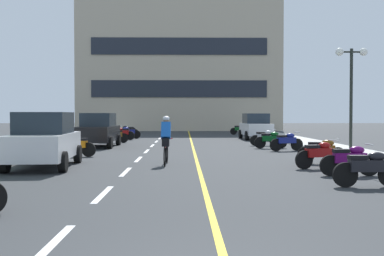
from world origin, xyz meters
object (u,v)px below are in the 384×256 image
at_px(motorcycle_1, 369,168).
at_px(motorcycle_8, 265,137).
at_px(parked_car_near, 45,140).
at_px(motorcycle_2, 350,159).
at_px(motorcycle_4, 322,150).
at_px(motorcycle_10, 122,133).
at_px(motorcycle_13, 240,129).
at_px(motorcycle_3, 319,154).
at_px(motorcycle_12, 128,131).
at_px(parked_car_far, 256,126).
at_px(motorcycle_6, 287,141).
at_px(motorcycle_5, 76,145).
at_px(motorcycle_11, 129,132).
at_px(motorcycle_7, 271,139).
at_px(cyclist_rider, 166,139).
at_px(motorcycle_9, 114,135).
at_px(street_lamp_mid, 351,75).
at_px(parked_car_mid, 98,130).

distance_m(motorcycle_1, motorcycle_8, 14.98).
distance_m(parked_car_near, motorcycle_2, 9.57).
xyz_separation_m(motorcycle_2, motorcycle_4, (0.19, 3.31, 0.00)).
bearing_deg(motorcycle_10, motorcycle_4, -59.92).
bearing_deg(motorcycle_13, motorcycle_1, -90.87).
relative_size(parked_car_near, motorcycle_3, 2.61).
bearing_deg(motorcycle_12, parked_car_near, -90.39).
distance_m(parked_car_far, motorcycle_8, 6.75).
distance_m(motorcycle_4, motorcycle_8, 9.64).
bearing_deg(parked_car_near, motorcycle_13, 69.25).
height_order(motorcycle_2, motorcycle_8, same).
xyz_separation_m(parked_car_far, motorcycle_4, (-0.16, -16.35, -0.44)).
height_order(motorcycle_6, motorcycle_13, same).
height_order(motorcycle_6, motorcycle_8, same).
bearing_deg(motorcycle_13, motorcycle_12, -160.10).
height_order(parked_car_far, motorcycle_2, parked_car_far).
relative_size(motorcycle_5, motorcycle_11, 0.99).
distance_m(motorcycle_7, motorcycle_8, 2.14).
distance_m(motorcycle_5, cyclist_rider, 5.03).
distance_m(parked_car_far, cyclist_rider, 17.51).
xyz_separation_m(motorcycle_4, motorcycle_12, (-9.32, 20.58, 0.00)).
distance_m(motorcycle_3, motorcycle_9, 16.30).
relative_size(street_lamp_mid, motorcycle_11, 2.73).
relative_size(motorcycle_2, motorcycle_5, 1.01).
bearing_deg(motorcycle_2, motorcycle_1, -97.88).
xyz_separation_m(street_lamp_mid, motorcycle_12, (-12.05, 15.77, -3.09)).
bearing_deg(motorcycle_12, motorcycle_6, -57.77).
xyz_separation_m(motorcycle_1, motorcycle_4, (0.47, 5.34, 0.00)).
bearing_deg(motorcycle_1, motorcycle_6, 87.50).
bearing_deg(motorcycle_4, motorcycle_10, 120.08).
xyz_separation_m(parked_car_near, motorcycle_12, (0.15, 21.56, -0.44)).
bearing_deg(motorcycle_5, motorcycle_10, 88.91).
relative_size(motorcycle_3, motorcycle_5, 0.98).
bearing_deg(cyclist_rider, motorcycle_8, 62.31).
bearing_deg(motorcycle_13, motorcycle_4, -89.94).
bearing_deg(cyclist_rider, street_lamp_mid, 31.30).
bearing_deg(motorcycle_5, motorcycle_6, 16.45).
xyz_separation_m(parked_car_near, motorcycle_7, (9.04, 8.48, -0.44)).
xyz_separation_m(parked_car_near, motorcycle_4, (9.46, 0.98, -0.44)).
xyz_separation_m(motorcycle_7, motorcycle_8, (0.08, 2.13, 0.00)).
xyz_separation_m(parked_car_far, motorcycle_13, (-0.18, 7.59, -0.44)).
bearing_deg(motorcycle_12, motorcycle_3, -68.25).
bearing_deg(motorcycle_2, cyclist_rider, 149.79).
relative_size(motorcycle_11, cyclist_rider, 0.96).
xyz_separation_m(motorcycle_5, motorcycle_12, (0.04, 17.57, 0.00)).
distance_m(motorcycle_8, motorcycle_13, 14.31).
bearing_deg(parked_car_mid, motorcycle_6, -17.99).
relative_size(motorcycle_7, motorcycle_13, 1.00).
bearing_deg(motorcycle_5, parked_car_near, -91.52).
bearing_deg(motorcycle_3, motorcycle_9, 121.98).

